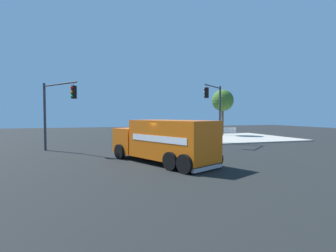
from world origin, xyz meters
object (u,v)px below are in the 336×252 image
at_px(traffic_light_secondary, 54,105).
at_px(pedestrian_near_corner, 204,130).
at_px(traffic_light_primary, 215,105).
at_px(shade_tree_near, 223,101).
at_px(delivery_truck, 164,140).

distance_m(traffic_light_secondary, pedestrian_near_corner, 19.85).
bearing_deg(traffic_light_secondary, traffic_light_primary, -177.48).
bearing_deg(pedestrian_near_corner, shade_tree_near, -168.47).
distance_m(traffic_light_primary, traffic_light_secondary, 14.72).
bearing_deg(traffic_light_secondary, pedestrian_near_corner, -152.38).
bearing_deg(traffic_light_primary, shade_tree_near, -123.05).
relative_size(pedestrian_near_corner, shade_tree_near, 0.24).
bearing_deg(traffic_light_primary, traffic_light_secondary, 2.52).
relative_size(traffic_light_secondary, pedestrian_near_corner, 3.62).
height_order(traffic_light_primary, traffic_light_secondary, traffic_light_primary).
relative_size(delivery_truck, pedestrian_near_corner, 5.08).
bearing_deg(pedestrian_near_corner, traffic_light_primary, 72.22).
xyz_separation_m(delivery_truck, traffic_light_primary, (-7.68, -7.79, 2.58)).
distance_m(traffic_light_primary, pedestrian_near_corner, 9.37).
bearing_deg(pedestrian_near_corner, delivery_truck, 57.41).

